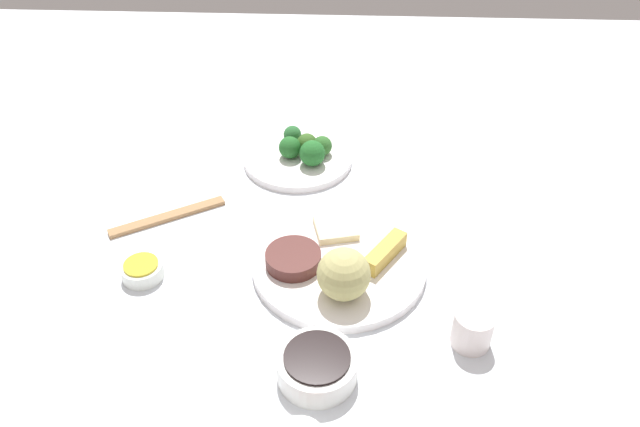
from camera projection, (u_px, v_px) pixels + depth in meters
tabletop at (313, 276)px, 1.00m from camera, size 2.20×2.20×0.02m
main_plate at (339, 264)px, 0.99m from camera, size 0.28×0.28×0.02m
rice_scoop at (344, 274)px, 0.91m from camera, size 0.08×0.08×0.08m
spring_roll at (385, 252)px, 0.98m from camera, size 0.09×0.07×0.03m
crab_rangoon_wonton at (336, 228)px, 1.04m from camera, size 0.08×0.08×0.01m
stir_fry_heap at (294, 257)px, 0.98m from camera, size 0.09×0.09×0.02m
broccoli_plate at (298, 159)px, 1.23m from camera, size 0.22×0.22×0.01m
broccoli_floret_0 at (292, 135)px, 1.26m from camera, size 0.04×0.04×0.04m
broccoli_floret_1 at (290, 147)px, 1.21m from camera, size 0.04×0.04×0.04m
broccoli_floret_2 at (307, 144)px, 1.22m from camera, size 0.04×0.04×0.04m
broccoli_floret_3 at (312, 153)px, 1.19m from camera, size 0.05×0.05×0.05m
broccoli_floret_4 at (322, 146)px, 1.22m from camera, size 0.04×0.04×0.04m
soy_sauce_bowl at (317, 367)px, 0.82m from camera, size 0.11×0.11×0.04m
soy_sauce_bowl_liquid at (317, 357)px, 0.81m from camera, size 0.09×0.09×0.00m
sauce_ramekin_hot_mustard at (142, 271)px, 0.98m from camera, size 0.07×0.07×0.02m
sauce_ramekin_hot_mustard_liquid at (141, 265)px, 0.97m from camera, size 0.05×0.05×0.00m
teacup at (472, 329)px, 0.86m from camera, size 0.06×0.06×0.06m
chopsticks_pair at (168, 217)px, 1.09m from camera, size 0.12×0.19×0.01m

